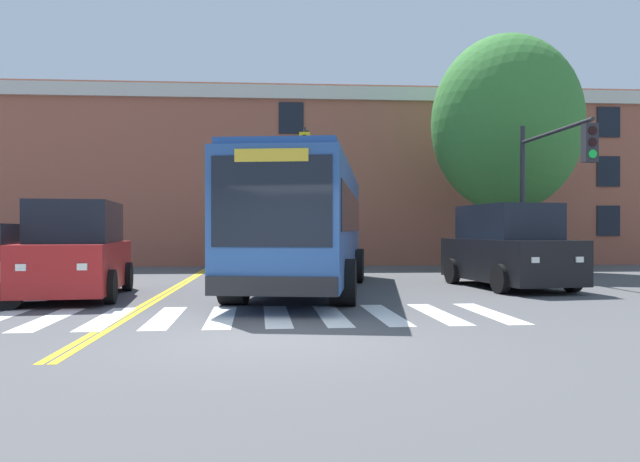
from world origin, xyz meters
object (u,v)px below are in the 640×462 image
(traffic_light_near_corner, at_px, (549,171))
(traffic_light_overhead, at_px, (306,175))
(car_black_far_lane, at_px, (508,248))
(car_grey_behind_bus, at_px, (262,243))
(street_tree_curbside_large, at_px, (506,124))
(car_red_near_lane, at_px, (77,252))
(city_bus, at_px, (306,222))

(traffic_light_near_corner, bearing_deg, traffic_light_overhead, 152.61)
(car_black_far_lane, xyz_separation_m, car_grey_behind_bus, (-7.11, 10.60, -0.06))
(street_tree_curbside_large, bearing_deg, car_black_far_lane, -110.55)
(street_tree_curbside_large, bearing_deg, car_red_near_lane, -149.74)
(city_bus, height_order, car_red_near_lane, city_bus)
(city_bus, xyz_separation_m, traffic_light_near_corner, (7.25, 1.06, 1.53))
(car_black_far_lane, relative_size, car_grey_behind_bus, 0.99)
(car_red_near_lane, bearing_deg, car_black_far_lane, 8.75)
(city_bus, height_order, car_black_far_lane, city_bus)
(city_bus, distance_m, car_grey_behind_bus, 10.97)
(car_black_far_lane, relative_size, traffic_light_near_corner, 1.01)
(street_tree_curbside_large, bearing_deg, traffic_light_near_corner, -97.98)
(traffic_light_overhead, height_order, street_tree_curbside_large, street_tree_curbside_large)
(car_grey_behind_bus, bearing_deg, car_red_near_lane, -108.70)
(car_red_near_lane, distance_m, street_tree_curbside_large, 16.41)
(city_bus, bearing_deg, traffic_light_overhead, 87.17)
(city_bus, height_order, traffic_light_overhead, traffic_light_overhead)
(car_red_near_lane, relative_size, car_black_far_lane, 0.99)
(city_bus, relative_size, car_grey_behind_bus, 2.21)
(car_grey_behind_bus, height_order, traffic_light_overhead, traffic_light_overhead)
(car_black_far_lane, bearing_deg, traffic_light_near_corner, 27.36)
(car_red_near_lane, xyz_separation_m, traffic_light_overhead, (5.83, 6.19, 2.43))
(car_grey_behind_bus, bearing_deg, city_bus, -82.52)
(car_red_near_lane, bearing_deg, traffic_light_near_corner, 11.22)
(traffic_light_near_corner, height_order, traffic_light_overhead, traffic_light_overhead)
(traffic_light_overhead, bearing_deg, traffic_light_near_corner, -27.39)
(city_bus, bearing_deg, car_red_near_lane, -165.08)
(car_grey_behind_bus, distance_m, traffic_light_near_corner, 13.28)
(car_red_near_lane, height_order, car_black_far_lane, car_black_far_lane)
(car_grey_behind_bus, bearing_deg, street_tree_curbside_large, -25.02)
(city_bus, bearing_deg, street_tree_curbside_large, 38.84)
(car_grey_behind_bus, xyz_separation_m, traffic_light_overhead, (1.66, -6.15, 2.47))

